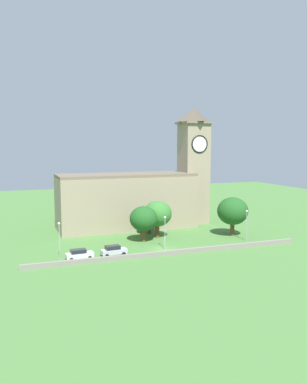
{
  "coord_description": "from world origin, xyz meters",
  "views": [
    {
      "loc": [
        -27.13,
        -69.48,
        20.09
      ],
      "look_at": [
        1.05,
        8.64,
        10.18
      ],
      "focal_mm": 36.82,
      "sensor_mm": 36.0,
      "label": 1
    }
  ],
  "objects_px": {
    "church": "(140,194)",
    "tree_riverside_east": "(149,217)",
    "car_silver": "(114,251)",
    "tree_churchyard": "(157,214)",
    "tree_riverside_west": "(233,211)",
    "streetlamp_west_end": "(59,234)",
    "streetlamp_west_mid": "(165,227)",
    "car_white": "(79,254)",
    "streetlamp_central": "(247,220)",
    "tree_by_tower": "(144,219)"
  },
  "relations": [
    {
      "from": "church",
      "to": "streetlamp_west_mid",
      "type": "height_order",
      "value": "church"
    },
    {
      "from": "streetlamp_central",
      "to": "tree_by_tower",
      "type": "xyz_separation_m",
      "value": [
        -20.61,
        6.73,
        0.41
      ]
    },
    {
      "from": "church",
      "to": "car_white",
      "type": "height_order",
      "value": "church"
    },
    {
      "from": "streetlamp_west_end",
      "to": "streetlamp_central",
      "type": "distance_m",
      "value": 38.6
    },
    {
      "from": "car_silver",
      "to": "tree_riverside_east",
      "type": "bearing_deg",
      "value": 50.65
    },
    {
      "from": "tree_riverside_east",
      "to": "streetlamp_central",
      "type": "bearing_deg",
      "value": -37.35
    },
    {
      "from": "car_white",
      "to": "tree_riverside_west",
      "type": "bearing_deg",
      "value": 11.32
    },
    {
      "from": "tree_riverside_east",
      "to": "tree_riverside_west",
      "type": "height_order",
      "value": "tree_riverside_west"
    },
    {
      "from": "streetlamp_west_mid",
      "to": "tree_churchyard",
      "type": "xyz_separation_m",
      "value": [
        2.02,
        9.59,
        0.84
      ]
    },
    {
      "from": "streetlamp_central",
      "to": "tree_riverside_west",
      "type": "height_order",
      "value": "tree_riverside_west"
    },
    {
      "from": "tree_churchyard",
      "to": "tree_riverside_east",
      "type": "bearing_deg",
      "value": 99.3
    },
    {
      "from": "streetlamp_west_end",
      "to": "church",
      "type": "bearing_deg",
      "value": 45.18
    },
    {
      "from": "tree_by_tower",
      "to": "tree_riverside_west",
      "type": "relative_size",
      "value": 0.87
    },
    {
      "from": "tree_churchyard",
      "to": "car_silver",
      "type": "bearing_deg",
      "value": -139.38
    },
    {
      "from": "tree_churchyard",
      "to": "tree_riverside_west",
      "type": "distance_m",
      "value": 16.84
    },
    {
      "from": "streetlamp_central",
      "to": "tree_by_tower",
      "type": "bearing_deg",
      "value": 161.91
    },
    {
      "from": "church",
      "to": "car_silver",
      "type": "height_order",
      "value": "church"
    },
    {
      "from": "tree_riverside_east",
      "to": "tree_riverside_west",
      "type": "distance_m",
      "value": 18.74
    },
    {
      "from": "tree_by_tower",
      "to": "streetlamp_west_mid",
      "type": "bearing_deg",
      "value": -73.79
    },
    {
      "from": "car_white",
      "to": "tree_by_tower",
      "type": "height_order",
      "value": "tree_by_tower"
    },
    {
      "from": "tree_by_tower",
      "to": "streetlamp_central",
      "type": "bearing_deg",
      "value": -18.09
    },
    {
      "from": "streetlamp_west_end",
      "to": "tree_by_tower",
      "type": "xyz_separation_m",
      "value": [
        17.99,
        7.0,
        0.39
      ]
    },
    {
      "from": "streetlamp_central",
      "to": "tree_riverside_east",
      "type": "xyz_separation_m",
      "value": [
        -17.17,
        13.1,
        -0.48
      ]
    },
    {
      "from": "car_silver",
      "to": "streetlamp_central",
      "type": "relative_size",
      "value": 0.73
    },
    {
      "from": "church",
      "to": "tree_by_tower",
      "type": "distance_m",
      "value": 16.02
    },
    {
      "from": "church",
      "to": "tree_riverside_east",
      "type": "xyz_separation_m",
      "value": [
        -0.57,
        -8.78,
        -4.22
      ]
    },
    {
      "from": "car_silver",
      "to": "car_white",
      "type": "bearing_deg",
      "value": -177.69
    },
    {
      "from": "streetlamp_west_end",
      "to": "car_silver",
      "type": "bearing_deg",
      "value": -7.22
    },
    {
      "from": "car_silver",
      "to": "tree_by_tower",
      "type": "relative_size",
      "value": 0.64
    },
    {
      "from": "tree_churchyard",
      "to": "tree_riverside_east",
      "type": "height_order",
      "value": "tree_churchyard"
    },
    {
      "from": "tree_riverside_east",
      "to": "streetlamp_west_mid",
      "type": "bearing_deg",
      "value": -95.98
    },
    {
      "from": "streetlamp_central",
      "to": "tree_riverside_east",
      "type": "height_order",
      "value": "streetlamp_central"
    },
    {
      "from": "church",
      "to": "car_silver",
      "type": "distance_m",
      "value": 27.46
    },
    {
      "from": "streetlamp_central",
      "to": "tree_riverside_east",
      "type": "bearing_deg",
      "value": 142.65
    },
    {
      "from": "church",
      "to": "streetlamp_west_mid",
      "type": "bearing_deg",
      "value": -95.1
    },
    {
      "from": "car_silver",
      "to": "tree_riverside_west",
      "type": "xyz_separation_m",
      "value": [
        28.93,
        6.79,
        4.54
      ]
    },
    {
      "from": "tree_by_tower",
      "to": "tree_riverside_east",
      "type": "height_order",
      "value": "tree_by_tower"
    },
    {
      "from": "tree_by_tower",
      "to": "tree_riverside_west",
      "type": "height_order",
      "value": "tree_riverside_west"
    },
    {
      "from": "streetlamp_central",
      "to": "tree_by_tower",
      "type": "relative_size",
      "value": 0.88
    },
    {
      "from": "streetlamp_west_end",
      "to": "streetlamp_west_mid",
      "type": "relative_size",
      "value": 1.02
    },
    {
      "from": "tree_churchyard",
      "to": "tree_riverside_west",
      "type": "height_order",
      "value": "tree_riverside_west"
    },
    {
      "from": "tree_churchyard",
      "to": "tree_riverside_west",
      "type": "xyz_separation_m",
      "value": [
        16.36,
        -3.98,
        0.28
      ]
    },
    {
      "from": "car_silver",
      "to": "streetlamp_west_mid",
      "type": "bearing_deg",
      "value": 6.42
    },
    {
      "from": "car_white",
      "to": "tree_churchyard",
      "type": "distance_m",
      "value": 22.26
    },
    {
      "from": "streetlamp_west_end",
      "to": "car_white",
      "type": "bearing_deg",
      "value": -24.4
    },
    {
      "from": "church",
      "to": "streetlamp_west_end",
      "type": "relative_size",
      "value": 5.81
    },
    {
      "from": "car_white",
      "to": "church",
      "type": "bearing_deg",
      "value": 51.46
    },
    {
      "from": "tree_churchyard",
      "to": "streetlamp_west_mid",
      "type": "bearing_deg",
      "value": -101.91
    },
    {
      "from": "car_silver",
      "to": "streetlamp_central",
      "type": "bearing_deg",
      "value": 2.89
    },
    {
      "from": "streetlamp_west_end",
      "to": "tree_churchyard",
      "type": "xyz_separation_m",
      "value": [
        22.05,
        9.58,
        0.77
      ]
    }
  ]
}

